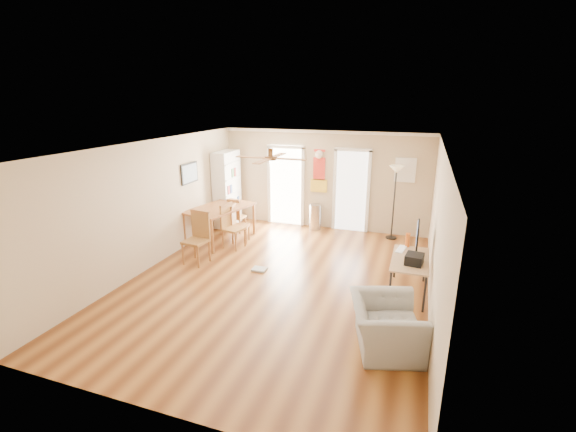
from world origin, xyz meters
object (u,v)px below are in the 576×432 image
at_px(bookshelf, 227,189).
at_px(dining_chair_right_a, 241,224).
at_px(dining_chair_near, 195,239).
at_px(printer, 414,259).
at_px(wastebasket_a, 374,303).
at_px(dining_table, 220,223).
at_px(trash_can, 315,217).
at_px(dining_chair_right_b, 234,227).
at_px(computer_desk, 409,276).
at_px(torchiere_lamp, 394,203).
at_px(armchair, 386,326).
at_px(dining_chair_far, 237,215).

distance_m(bookshelf, dining_chair_right_a, 1.56).
distance_m(dining_chair_near, printer, 4.41).
relative_size(bookshelf, wastebasket_a, 7.17).
bearing_deg(printer, bookshelf, 159.51).
bearing_deg(bookshelf, dining_table, -55.47).
relative_size(trash_can, wastebasket_a, 2.41).
relative_size(dining_chair_right_b, computer_desk, 0.82).
xyz_separation_m(trash_can, wastebasket_a, (2.02, -3.74, -0.20)).
height_order(dining_chair_right_a, torchiere_lamp, torchiere_lamp).
bearing_deg(dining_chair_near, dining_chair_right_b, 77.45).
xyz_separation_m(dining_chair_right_b, trash_can, (1.46, 1.90, -0.18)).
height_order(wastebasket_a, armchair, armchair).
relative_size(trash_can, printer, 2.08).
bearing_deg(dining_chair_far, torchiere_lamp, -166.18).
relative_size(printer, wastebasket_a, 1.16).
height_order(bookshelf, dining_chair_right_b, bookshelf).
height_order(dining_chair_right_b, printer, dining_chair_right_b).
relative_size(dining_chair_right_a, trash_can, 1.36).
distance_m(trash_can, wastebasket_a, 4.25).
height_order(dining_chair_right_a, printer, dining_chair_right_a).
bearing_deg(armchair, printer, -26.62).
bearing_deg(dining_chair_near, dining_chair_far, 97.81).
xyz_separation_m(dining_chair_far, wastebasket_a, (3.91, -2.90, -0.31)).
relative_size(bookshelf, dining_chair_near, 1.85).
bearing_deg(wastebasket_a, dining_table, 151.28).
height_order(dining_chair_near, armchair, dining_chair_near).
height_order(dining_chair_far, torchiere_lamp, torchiere_lamp).
distance_m(torchiere_lamp, computer_desk, 2.97).
bearing_deg(dining_chair_right_b, armchair, -115.71).
xyz_separation_m(dining_chair_right_a, trash_can, (1.46, 1.52, -0.12)).
distance_m(dining_table, dining_chair_right_a, 0.55).
height_order(dining_chair_right_b, torchiere_lamp, torchiere_lamp).
xyz_separation_m(printer, armchair, (-0.30, -1.57, -0.41)).
xyz_separation_m(dining_table, printer, (4.60, -1.59, 0.34)).
bearing_deg(dining_table, dining_chair_right_a, 0.72).
height_order(computer_desk, armchair, armchair).
distance_m(dining_chair_near, torchiere_lamp, 4.82).
height_order(bookshelf, wastebasket_a, bookshelf).
relative_size(dining_chair_right_b, wastebasket_a, 3.64).
bearing_deg(dining_chair_right_b, bookshelf, 42.64).
distance_m(dining_chair_near, armchair, 4.45).
height_order(dining_chair_right_a, wastebasket_a, dining_chair_right_a).
relative_size(dining_chair_right_b, dining_chair_near, 0.94).
bearing_deg(wastebasket_a, computer_desk, 58.49).
height_order(bookshelf, dining_chair_right_a, bookshelf).
bearing_deg(torchiere_lamp, computer_desk, -79.64).
xyz_separation_m(dining_chair_right_a, armchair, (3.75, -3.16, -0.12)).
height_order(dining_chair_right_b, trash_can, dining_chair_right_b).
bearing_deg(armchair, dining_chair_right_a, 34.05).
bearing_deg(printer, trash_can, 137.83).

